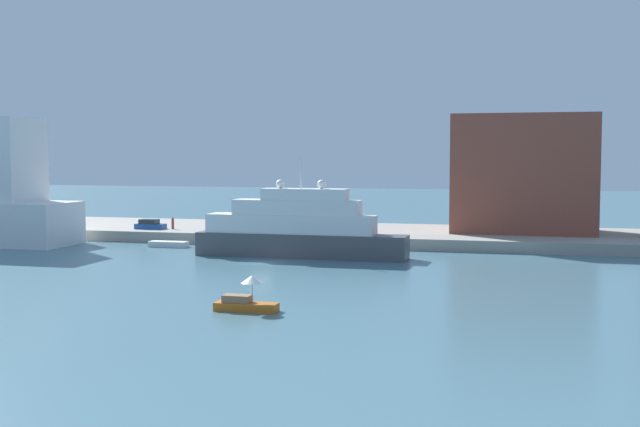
# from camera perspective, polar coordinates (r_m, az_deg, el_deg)

# --- Properties ---
(ground) EXTENTS (400.00, 400.00, 0.00)m
(ground) POSITION_cam_1_polar(r_m,az_deg,el_deg) (90.81, -4.10, -3.47)
(ground) COLOR slate
(quay_dock) EXTENTS (110.00, 22.30, 1.46)m
(quay_dock) POSITION_cam_1_polar(r_m,az_deg,el_deg) (116.56, 0.25, -1.41)
(quay_dock) COLOR gray
(quay_dock) RESTS_ON ground
(large_yacht) EXTENTS (25.01, 3.83, 11.61)m
(large_yacht) POSITION_cam_1_polar(r_m,az_deg,el_deg) (95.56, -1.57, -1.13)
(large_yacht) COLOR #4C4C51
(large_yacht) RESTS_ON ground
(small_motorboat) EXTENTS (4.89, 1.72, 2.79)m
(small_motorboat) POSITION_cam_1_polar(r_m,az_deg,el_deg) (63.21, -5.18, -5.96)
(small_motorboat) COLOR #C66019
(small_motorboat) RESTS_ON ground
(work_barge) EXTENTS (5.05, 1.73, 0.74)m
(work_barge) POSITION_cam_1_polar(r_m,az_deg,el_deg) (108.10, -10.51, -2.11)
(work_barge) COLOR silver
(work_barge) RESTS_ON ground
(harbor_building) EXTENTS (18.92, 11.75, 15.90)m
(harbor_building) POSITION_cam_1_polar(r_m,az_deg,el_deg) (114.61, 14.03, 2.72)
(harbor_building) COLOR brown
(harbor_building) RESTS_ON quay_dock
(parked_car) EXTENTS (4.20, 1.88, 1.37)m
(parked_car) POSITION_cam_1_polar(r_m,az_deg,el_deg) (118.37, -11.75, -0.77)
(parked_car) COLOR #1E4C99
(parked_car) RESTS_ON quay_dock
(person_figure) EXTENTS (0.36, 0.36, 1.75)m
(person_figure) POSITION_cam_1_polar(r_m,az_deg,el_deg) (117.43, -10.21, -0.68)
(person_figure) COLOR maroon
(person_figure) RESTS_ON quay_dock
(mooring_bollard) EXTENTS (0.54, 0.54, 0.61)m
(mooring_bollard) POSITION_cam_1_polar(r_m,az_deg,el_deg) (106.74, -1.02, -1.36)
(mooring_bollard) COLOR black
(mooring_bollard) RESTS_ON quay_dock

